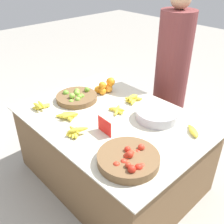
{
  "coord_description": "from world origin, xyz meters",
  "views": [
    {
      "loc": [
        1.3,
        -1.22,
        1.76
      ],
      "look_at": [
        0.0,
        0.0,
        0.69
      ],
      "focal_mm": 42.0,
      "sensor_mm": 36.0,
      "label": 1
    }
  ],
  "objects_px": {
    "metal_bowl": "(157,114)",
    "price_sign": "(105,126)",
    "lime_bowl": "(77,97)",
    "tomato_basket": "(129,159)",
    "vendor_person": "(171,75)"
  },
  "relations": [
    {
      "from": "price_sign",
      "to": "vendor_person",
      "type": "bearing_deg",
      "value": 105.27
    },
    {
      "from": "metal_bowl",
      "to": "tomato_basket",
      "type": "bearing_deg",
      "value": -69.1
    },
    {
      "from": "tomato_basket",
      "to": "vendor_person",
      "type": "height_order",
      "value": "vendor_person"
    },
    {
      "from": "lime_bowl",
      "to": "metal_bowl",
      "type": "distance_m",
      "value": 0.74
    },
    {
      "from": "lime_bowl",
      "to": "price_sign",
      "type": "relative_size",
      "value": 2.46
    },
    {
      "from": "lime_bowl",
      "to": "metal_bowl",
      "type": "height_order",
      "value": "lime_bowl"
    },
    {
      "from": "vendor_person",
      "to": "metal_bowl",
      "type": "bearing_deg",
      "value": -62.39
    },
    {
      "from": "tomato_basket",
      "to": "price_sign",
      "type": "xyz_separation_m",
      "value": [
        -0.34,
        0.11,
        0.03
      ]
    },
    {
      "from": "tomato_basket",
      "to": "vendor_person",
      "type": "relative_size",
      "value": 0.26
    },
    {
      "from": "lime_bowl",
      "to": "metal_bowl",
      "type": "relative_size",
      "value": 1.08
    },
    {
      "from": "metal_bowl",
      "to": "price_sign",
      "type": "height_order",
      "value": "price_sign"
    },
    {
      "from": "metal_bowl",
      "to": "price_sign",
      "type": "relative_size",
      "value": 2.27
    },
    {
      "from": "lime_bowl",
      "to": "tomato_basket",
      "type": "distance_m",
      "value": 0.93
    },
    {
      "from": "tomato_basket",
      "to": "vendor_person",
      "type": "distance_m",
      "value": 1.34
    },
    {
      "from": "lime_bowl",
      "to": "price_sign",
      "type": "xyz_separation_m",
      "value": [
        0.55,
        -0.16,
        0.03
      ]
    }
  ]
}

